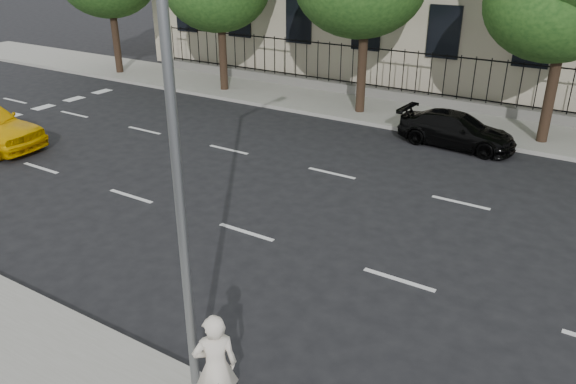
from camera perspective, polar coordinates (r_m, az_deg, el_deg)
name	(u,v)px	position (r m, az deg, el deg)	size (l,w,h in m)	color
ground	(177,280)	(12.30, -11.18, -8.76)	(120.00, 120.00, 0.00)	black
far_sidewalk	(413,116)	(23.47, 12.57, 7.59)	(60.00, 4.00, 0.15)	gray
lane_markings	(294,199)	(15.59, 0.59, -0.75)	(49.60, 4.62, 0.01)	silver
iron_fence	(428,93)	(24.88, 14.08, 9.75)	(30.00, 0.50, 2.20)	slate
street_light	(197,64)	(7.50, -9.23, 12.71)	(0.25, 3.32, 8.05)	slate
black_sedan	(456,130)	(20.35, 16.74, 6.06)	(1.64, 4.03, 1.17)	black
woman_near	(216,367)	(8.47, -7.36, -17.19)	(0.64, 0.42, 1.77)	beige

